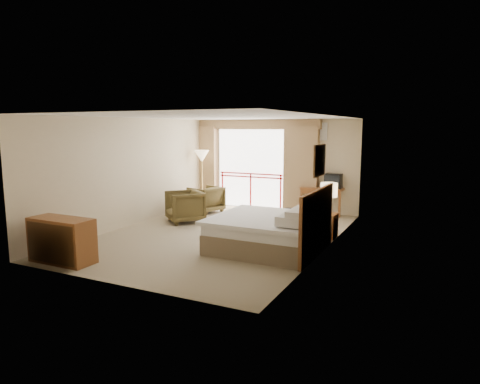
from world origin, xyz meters
The scene contains 29 objects.
floor centered at (0.00, 0.00, 0.00)m, with size 7.00×7.00×0.00m, color #86785B.
ceiling centered at (0.00, 0.00, 2.70)m, with size 7.00×7.00×0.00m, color white.
wall_back centered at (0.00, 3.50, 1.35)m, with size 5.00×5.00×0.00m, color #C7B593.
wall_front centered at (0.00, -3.50, 1.35)m, with size 5.00×5.00×0.00m, color #C7B593.
wall_left centered at (-2.50, 0.00, 1.35)m, with size 7.00×7.00×0.00m, color #C7B593.
wall_right centered at (2.50, 0.00, 1.35)m, with size 7.00×7.00×0.00m, color #C7B593.
balcony_door centered at (-0.80, 3.48, 1.20)m, with size 2.40×2.40×0.00m, color white.
balcony_railing centered at (-0.80, 3.46, 0.81)m, with size 2.09×0.03×1.02m.
curtain_left centered at (-2.45, 3.35, 1.25)m, with size 1.00×0.26×2.50m, color olive.
curtain_right centered at (0.85, 3.35, 1.25)m, with size 1.00×0.26×2.50m, color olive.
valance centered at (-0.80, 3.38, 2.55)m, with size 4.40×0.22×0.28m, color olive.
hvac_vent centered at (1.30, 3.47, 2.35)m, with size 0.50×0.04×0.50m, color silver.
bed centered at (1.50, -0.60, 0.38)m, with size 2.13×2.06×0.97m.
headboard centered at (2.46, -0.60, 0.65)m, with size 0.06×2.10×1.30m, color brown.
framed_art centered at (2.47, -0.60, 1.85)m, with size 0.04×0.72×0.60m.
nightstand centered at (2.29, 0.85, 0.28)m, with size 0.39×0.46×0.55m, color brown.
table_lamp centered at (2.29, 0.90, 1.07)m, with size 0.38×0.38×0.66m.
phone centered at (2.24, 0.70, 0.59)m, with size 0.19×0.14×0.08m, color black.
desk centered at (1.50, 3.42, 0.60)m, with size 1.19×0.57×0.78m.
tv centered at (1.80, 3.36, 0.98)m, with size 0.46×0.36×0.42m.
coffee_maker centered at (1.15, 3.37, 0.89)m, with size 0.11×0.11×0.24m, color black.
cup centered at (1.30, 3.32, 0.82)m, with size 0.07×0.07×0.10m, color white.
wastebasket centered at (0.80, 2.44, 0.14)m, with size 0.22×0.22×0.27m, color black.
armchair_far centered at (-1.65, 2.18, 0.00)m, with size 0.81×0.84×0.76m, color #42361A.
armchair_near centered at (-1.48, 0.80, 0.00)m, with size 0.88×0.90×0.82m, color #42361A.
side_table centered at (-1.89, 1.29, 0.35)m, with size 0.47×0.47×0.51m.
book centered at (-1.89, 1.29, 0.52)m, with size 0.16×0.21×0.02m, color white.
floor_lamp centered at (-2.15, 2.80, 1.52)m, with size 0.45×0.45×1.77m.
dresser centered at (-1.64, -3.05, 0.41)m, with size 1.24×0.53×0.83m.
Camera 1 is at (4.64, -8.47, 2.47)m, focal length 32.00 mm.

